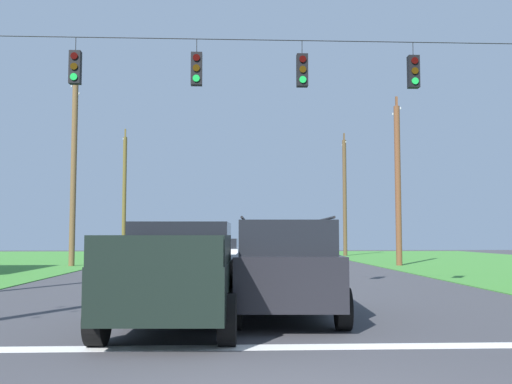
{
  "coord_description": "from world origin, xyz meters",
  "views": [
    {
      "loc": [
        -0.44,
        -5.58,
        1.7
      ],
      "look_at": [
        0.46,
        13.96,
        3.14
      ],
      "focal_mm": 41.06,
      "sensor_mm": 36.0,
      "label": 1
    }
  ],
  "objects_px": {
    "utility_pole_mid_left": "(74,162)",
    "utility_pole_far_left": "(124,194)",
    "overhead_signal_span": "(246,140)",
    "suv_black": "(285,266)",
    "distant_car_crossing_white": "(221,253)",
    "pickup_truck": "(179,274)",
    "utility_pole_mid_right": "(398,183)",
    "utility_pole_far_right": "(345,196)"
  },
  "relations": [
    {
      "from": "utility_pole_mid_left",
      "to": "utility_pole_far_left",
      "type": "xyz_separation_m",
      "value": [
        0.04,
        15.37,
        -0.7
      ]
    },
    {
      "from": "overhead_signal_span",
      "to": "suv_black",
      "type": "bearing_deg",
      "value": -81.24
    },
    {
      "from": "overhead_signal_span",
      "to": "distant_car_crossing_white",
      "type": "xyz_separation_m",
      "value": [
        -0.88,
        13.54,
        -3.61
      ]
    },
    {
      "from": "suv_black",
      "to": "utility_pole_far_left",
      "type": "relative_size",
      "value": 0.47
    },
    {
      "from": "pickup_truck",
      "to": "distant_car_crossing_white",
      "type": "xyz_separation_m",
      "value": [
        0.54,
        18.99,
        -0.18
      ]
    },
    {
      "from": "utility_pole_mid_right",
      "to": "utility_pole_far_right",
      "type": "relative_size",
      "value": 0.94
    },
    {
      "from": "distant_car_crossing_white",
      "to": "overhead_signal_span",
      "type": "bearing_deg",
      "value": -86.3
    },
    {
      "from": "distant_car_crossing_white",
      "to": "utility_pole_mid_left",
      "type": "bearing_deg",
      "value": 164.97
    },
    {
      "from": "distant_car_crossing_white",
      "to": "utility_pole_mid_left",
      "type": "height_order",
      "value": "utility_pole_mid_left"
    },
    {
      "from": "utility_pole_far_left",
      "to": "distant_car_crossing_white",
      "type": "bearing_deg",
      "value": -65.25
    },
    {
      "from": "utility_pole_mid_left",
      "to": "suv_black",
      "type": "bearing_deg",
      "value": -64.3
    },
    {
      "from": "suv_black",
      "to": "utility_pole_mid_right",
      "type": "height_order",
      "value": "utility_pole_mid_right"
    },
    {
      "from": "suv_black",
      "to": "distant_car_crossing_white",
      "type": "relative_size",
      "value": 1.12
    },
    {
      "from": "overhead_signal_span",
      "to": "pickup_truck",
      "type": "relative_size",
      "value": 3.12
    },
    {
      "from": "pickup_truck",
      "to": "suv_black",
      "type": "height_order",
      "value": "suv_black"
    },
    {
      "from": "overhead_signal_span",
      "to": "pickup_truck",
      "type": "height_order",
      "value": "overhead_signal_span"
    },
    {
      "from": "overhead_signal_span",
      "to": "suv_black",
      "type": "height_order",
      "value": "overhead_signal_span"
    },
    {
      "from": "distant_car_crossing_white",
      "to": "utility_pole_far_right",
      "type": "height_order",
      "value": "utility_pole_far_right"
    },
    {
      "from": "utility_pole_mid_right",
      "to": "utility_pole_far_right",
      "type": "distance_m",
      "value": 15.35
    },
    {
      "from": "distant_car_crossing_white",
      "to": "utility_pole_far_right",
      "type": "distance_m",
      "value": 20.28
    },
    {
      "from": "distant_car_crossing_white",
      "to": "utility_pole_mid_right",
      "type": "height_order",
      "value": "utility_pole_mid_right"
    },
    {
      "from": "suv_black",
      "to": "utility_pole_mid_left",
      "type": "distance_m",
      "value": 22.79
    },
    {
      "from": "overhead_signal_span",
      "to": "distant_car_crossing_white",
      "type": "bearing_deg",
      "value": 93.7
    },
    {
      "from": "distant_car_crossing_white",
      "to": "utility_pole_mid_left",
      "type": "relative_size",
      "value": 0.38
    },
    {
      "from": "utility_pole_far_right",
      "to": "utility_pole_far_left",
      "type": "bearing_deg",
      "value": 179.04
    },
    {
      "from": "pickup_truck",
      "to": "utility_pole_far_right",
      "type": "relative_size",
      "value": 0.54
    },
    {
      "from": "distant_car_crossing_white",
      "to": "utility_pole_far_left",
      "type": "relative_size",
      "value": 0.42
    },
    {
      "from": "overhead_signal_span",
      "to": "suv_black",
      "type": "distance_m",
      "value": 5.56
    },
    {
      "from": "utility_pole_far_left",
      "to": "overhead_signal_span",
      "type": "bearing_deg",
      "value": -73.91
    },
    {
      "from": "pickup_truck",
      "to": "utility_pole_far_left",
      "type": "distance_m",
      "value": 37.52
    },
    {
      "from": "pickup_truck",
      "to": "suv_black",
      "type": "relative_size",
      "value": 1.12
    },
    {
      "from": "overhead_signal_span",
      "to": "suv_black",
      "type": "relative_size",
      "value": 3.5
    },
    {
      "from": "utility_pole_mid_right",
      "to": "pickup_truck",
      "type": "bearing_deg",
      "value": -116.3
    },
    {
      "from": "distant_car_crossing_white",
      "to": "utility_pole_mid_right",
      "type": "distance_m",
      "value": 10.66
    },
    {
      "from": "pickup_truck",
      "to": "suv_black",
      "type": "bearing_deg",
      "value": 26.72
    },
    {
      "from": "utility_pole_mid_left",
      "to": "utility_pole_mid_right",
      "type": "bearing_deg",
      "value": -0.89
    },
    {
      "from": "overhead_signal_span",
      "to": "utility_pole_far_right",
      "type": "height_order",
      "value": "utility_pole_far_right"
    },
    {
      "from": "pickup_truck",
      "to": "utility_pole_far_right",
      "type": "distance_m",
      "value": 37.9
    },
    {
      "from": "overhead_signal_span",
      "to": "distant_car_crossing_white",
      "type": "relative_size",
      "value": 3.92
    },
    {
      "from": "utility_pole_mid_left",
      "to": "distant_car_crossing_white",
      "type": "bearing_deg",
      "value": -15.03
    },
    {
      "from": "pickup_truck",
      "to": "utility_pole_far_left",
      "type": "height_order",
      "value": "utility_pole_far_left"
    },
    {
      "from": "distant_car_crossing_white",
      "to": "utility_pole_mid_right",
      "type": "bearing_deg",
      "value": 11.02
    }
  ]
}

